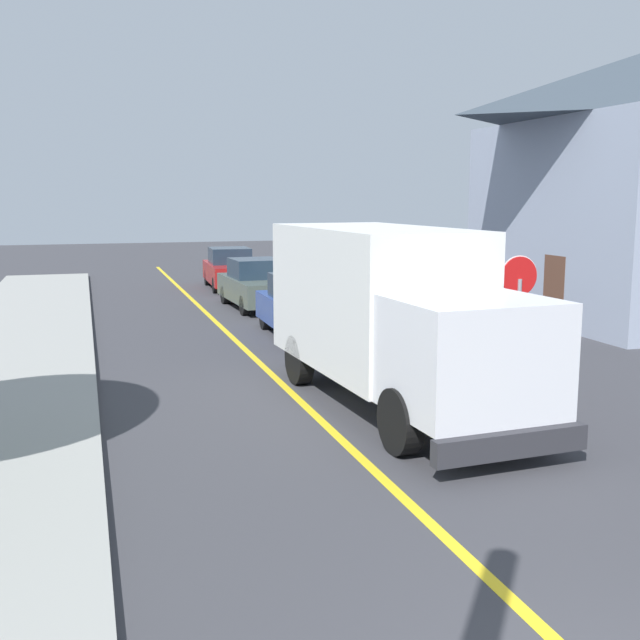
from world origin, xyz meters
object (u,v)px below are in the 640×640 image
object	(u,v)px
parked_car_near	(305,307)
parked_van_across	(433,308)
box_truck	(390,309)
parked_car_mid	(257,285)
stop_sign	(519,297)
parked_car_far	(230,269)

from	to	relation	value
parked_car_near	parked_van_across	world-z (taller)	same
box_truck	parked_car_mid	size ratio (longest dim) A/B	1.63
parked_car_near	parked_van_across	xyz separation A→B (m)	(3.27, -1.14, 0.00)
parked_car_near	stop_sign	xyz separation A→B (m)	(2.33, -6.84, 1.06)
parked_car_mid	stop_sign	world-z (taller)	stop_sign
parked_car_mid	stop_sign	bearing A→B (deg)	-78.88
parked_car_far	stop_sign	world-z (taller)	stop_sign
parked_car_far	stop_sign	distance (m)	18.33
box_truck	parked_car_near	world-z (taller)	box_truck
parked_van_across	parked_car_far	bearing A→B (deg)	104.42
parked_car_mid	parked_van_across	world-z (taller)	same
box_truck	parked_car_far	world-z (taller)	box_truck
box_truck	stop_sign	size ratio (longest dim) A/B	2.76
stop_sign	parked_car_near	bearing A→B (deg)	108.85
parked_car_mid	stop_sign	size ratio (longest dim) A/B	1.69
parked_car_near	stop_sign	bearing A→B (deg)	-71.15
parked_car_near	parked_car_far	world-z (taller)	same
parked_car_mid	parked_van_across	xyz separation A→B (m)	(3.37, -6.68, 0.00)
box_truck	parked_car_far	xyz separation A→B (m)	(0.48, 18.32, -0.97)
parked_car_near	parked_car_mid	xyz separation A→B (m)	(-0.10, 5.54, 0.00)
stop_sign	parked_car_far	bearing A→B (deg)	97.10
parked_car_far	parked_van_across	distance (m)	12.86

